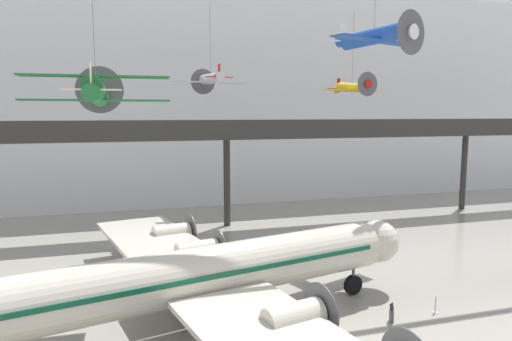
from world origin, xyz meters
TOP-DOWN VIEW (x-y plane):
  - hangar_back_wall at (0.00, 39.65)m, footprint 140.00×3.00m
  - mezzanine_walkway at (0.00, 26.44)m, footprint 110.00×3.20m
  - airliner_silver_main at (-7.19, 4.24)m, footprint 29.75×34.30m
  - suspended_plane_blue_trainer at (9.16, 14.06)m, footprint 9.22×7.88m
  - suspended_plane_green_biplane at (-11.90, 9.40)m, footprint 8.56×7.00m
  - suspended_plane_yellow_lowwing at (13.94, 26.40)m, footprint 7.17×5.89m
  - suspended_plane_silver_racer at (-1.95, 25.67)m, footprint 7.39×6.04m
  - stanchion_barrier at (7.25, 2.80)m, footprint 0.36×0.36m
  - info_sign_pedestal at (4.03, 2.50)m, footprint 0.27×0.75m

SIDE VIEW (x-z plane):
  - stanchion_barrier at x=7.25m, z-range -0.21..0.87m
  - info_sign_pedestal at x=4.03m, z-range -0.17..1.08m
  - airliner_silver_main at x=-7.19m, z-range -1.21..7.73m
  - mezzanine_walkway at x=0.00m, z-range 3.95..15.26m
  - suspended_plane_green_biplane at x=-11.90m, z-range 7.94..18.60m
  - hangar_back_wall at x=0.00m, z-range 0.00..28.34m
  - suspended_plane_yellow_lowwing at x=13.94m, z-range 10.24..19.24m
  - suspended_plane_silver_racer at x=-1.95m, z-range 10.88..19.70m
  - suspended_plane_blue_trainer at x=9.16m, z-range 14.77..21.33m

